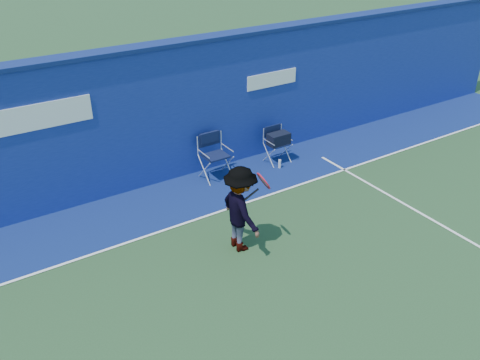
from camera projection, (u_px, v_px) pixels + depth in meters
ground at (267, 330)px, 7.58m from camera, size 80.00×80.00×0.00m
stadium_wall at (126, 121)px, 10.67m from camera, size 24.00×0.50×3.08m
out_of_bounds_strip at (154, 207)px, 10.60m from camera, size 24.00×1.80×0.01m
court_lines at (245, 305)px, 8.02m from camera, size 24.00×12.00×0.01m
directors_chair_left at (215, 164)px, 11.60m from camera, size 0.61×0.57×1.04m
directors_chair_right at (277, 148)px, 12.28m from camera, size 0.52×0.47×0.88m
water_bottle at (280, 164)px, 12.12m from camera, size 0.07×0.07×0.21m
tennis_player at (241, 209)px, 9.00m from camera, size 0.85×1.08×1.64m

